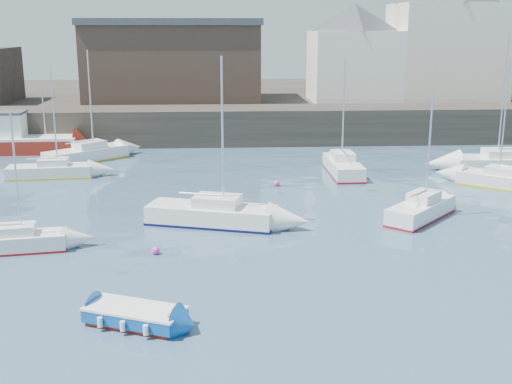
{
  "coord_description": "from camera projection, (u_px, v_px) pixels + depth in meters",
  "views": [
    {
      "loc": [
        -1.87,
        -19.5,
        9.62
      ],
      "look_at": [
        0.0,
        12.0,
        1.5
      ],
      "focal_mm": 45.0,
      "sensor_mm": 36.0,
      "label": 1
    }
  ],
  "objects": [
    {
      "name": "buoy_far",
      "position": [
        277.0,
        186.0,
        40.09
      ],
      "size": [
        0.37,
        0.37,
        0.37
      ],
      "primitive_type": "sphere",
      "color": "#FD35A5",
      "rests_on": "ground"
    },
    {
      "name": "bldg_east_a",
      "position": [
        447.0,
        36.0,
        60.92
      ],
      "size": [
        13.36,
        13.36,
        11.8
      ],
      "color": "beige",
      "rests_on": "land_strip"
    },
    {
      "name": "sailboat_e",
      "position": [
        50.0,
        171.0,
        42.25
      ],
      "size": [
        5.59,
        2.25,
        7.01
      ],
      "color": "white",
      "rests_on": "ground"
    },
    {
      "name": "sailboat_b",
      "position": [
        212.0,
        214.0,
        32.15
      ],
      "size": [
        6.79,
        3.85,
        8.32
      ],
      "color": "white",
      "rests_on": "ground"
    },
    {
      "name": "land_strip",
      "position": [
        234.0,
        102.0,
        72.25
      ],
      "size": [
        90.0,
        32.0,
        2.8
      ],
      "primitive_type": "cube",
      "color": "#28231E",
      "rests_on": "ground"
    },
    {
      "name": "quay_wall",
      "position": [
        240.0,
        125.0,
        54.82
      ],
      "size": [
        90.0,
        5.0,
        3.0
      ],
      "primitive_type": "cube",
      "color": "#28231E",
      "rests_on": "ground"
    },
    {
      "name": "sailboat_g",
      "position": [
        507.0,
        163.0,
        44.38
      ],
      "size": [
        7.5,
        2.78,
        9.35
      ],
      "color": "white",
      "rests_on": "ground"
    },
    {
      "name": "warehouse",
      "position": [
        174.0,
        60.0,
        60.94
      ],
      "size": [
        16.4,
        10.4,
        7.6
      ],
      "color": "#3D2D26",
      "rests_on": "land_strip"
    },
    {
      "name": "sailboat_h",
      "position": [
        87.0,
        154.0,
        47.51
      ],
      "size": [
        6.0,
        5.64,
        8.04
      ],
      "color": "white",
      "rests_on": "ground"
    },
    {
      "name": "sailboat_f",
      "position": [
        343.0,
        166.0,
        43.2
      ],
      "size": [
        1.9,
        5.84,
        7.59
      ],
      "color": "white",
      "rests_on": "ground"
    },
    {
      "name": "fishing_boat",
      "position": [
        23.0,
        140.0,
        50.56
      ],
      "size": [
        8.0,
        3.16,
        5.25
      ],
      "color": "maroon",
      "rests_on": "ground"
    },
    {
      "name": "water",
      "position": [
        277.0,
        325.0,
        21.36
      ],
      "size": [
        220.0,
        220.0,
        0.0
      ],
      "primitive_type": "plane",
      "color": "#2D4760",
      "rests_on": "ground"
    },
    {
      "name": "sailboat_a",
      "position": [
        12.0,
        242.0,
        28.33
      ],
      "size": [
        4.91,
        2.23,
        6.16
      ],
      "color": "white",
      "rests_on": "ground"
    },
    {
      "name": "sailboat_d",
      "position": [
        508.0,
        181.0,
        39.46
      ],
      "size": [
        5.85,
        5.33,
        7.67
      ],
      "color": "white",
      "rests_on": "ground"
    },
    {
      "name": "bldg_east_d",
      "position": [
        354.0,
        52.0,
        60.28
      ],
      "size": [
        11.14,
        11.14,
        8.95
      ],
      "color": "white",
      "rests_on": "land_strip"
    },
    {
      "name": "buoy_near",
      "position": [
        156.0,
        254.0,
        28.04
      ],
      "size": [
        0.36,
        0.36,
        0.36
      ],
      "primitive_type": "sphere",
      "color": "#FD35A5",
      "rests_on": "ground"
    },
    {
      "name": "sailboat_c",
      "position": [
        421.0,
        209.0,
        33.08
      ],
      "size": [
        4.6,
        4.77,
        6.62
      ],
      "color": "white",
      "rests_on": "ground"
    },
    {
      "name": "blue_dinghy",
      "position": [
        135.0,
        315.0,
        21.28
      ],
      "size": [
        3.62,
        2.61,
        0.63
      ],
      "color": "maroon",
      "rests_on": "ground"
    }
  ]
}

